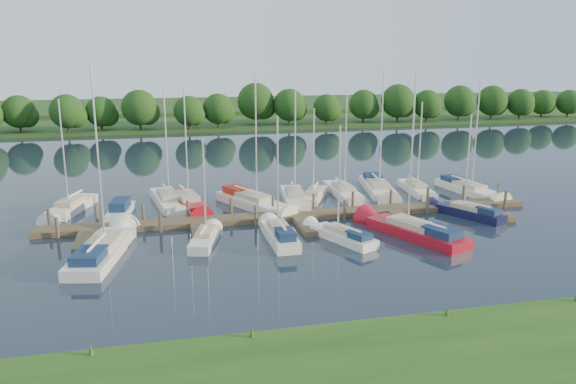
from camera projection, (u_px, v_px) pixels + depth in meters
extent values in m
plane|color=#192333|center=(325.00, 251.00, 37.83)|extent=(260.00, 260.00, 0.00)
cube|color=#1F4B15|center=(439.00, 377.00, 22.63)|extent=(90.00, 10.00, 0.50)
cube|color=#4A3C29|center=(297.00, 215.00, 45.35)|extent=(40.00, 2.00, 0.40)
cube|color=#4A3C29|center=(84.00, 242.00, 39.05)|extent=(1.20, 4.00, 0.40)
cube|color=#4A3C29|center=(200.00, 234.00, 40.78)|extent=(1.20, 4.00, 0.40)
cube|color=#4A3C29|center=(306.00, 226.00, 42.51)|extent=(1.20, 4.00, 0.40)
cube|color=#4A3C29|center=(404.00, 220.00, 44.24)|extent=(1.20, 4.00, 0.40)
cube|color=#4A3C29|center=(495.00, 213.00, 45.97)|extent=(1.20, 4.00, 0.40)
cylinder|color=#473D33|center=(49.00, 221.00, 42.37)|extent=(0.24, 0.24, 2.00)
cylinder|color=#473D33|center=(97.00, 219.00, 43.12)|extent=(0.24, 0.24, 2.00)
cylinder|color=#473D33|center=(143.00, 216.00, 43.87)|extent=(0.24, 0.24, 2.00)
cylinder|color=#473D33|center=(188.00, 213.00, 44.61)|extent=(0.24, 0.24, 2.00)
cylinder|color=#473D33|center=(231.00, 210.00, 45.36)|extent=(0.24, 0.24, 2.00)
cylinder|color=#473D33|center=(273.00, 208.00, 46.11)|extent=(0.24, 0.24, 2.00)
cylinder|color=#473D33|center=(313.00, 205.00, 46.85)|extent=(0.24, 0.24, 2.00)
cylinder|color=#473D33|center=(353.00, 203.00, 47.60)|extent=(0.24, 0.24, 2.00)
cylinder|color=#473D33|center=(391.00, 201.00, 48.35)|extent=(0.24, 0.24, 2.00)
cylinder|color=#473D33|center=(428.00, 198.00, 49.10)|extent=(0.24, 0.24, 2.00)
cylinder|color=#473D33|center=(463.00, 196.00, 49.84)|extent=(0.24, 0.24, 2.00)
cylinder|color=#473D33|center=(498.00, 194.00, 50.59)|extent=(0.24, 0.24, 2.00)
cylinder|color=#473D33|center=(57.00, 231.00, 40.13)|extent=(0.24, 0.24, 2.00)
cylinder|color=#473D33|center=(160.00, 224.00, 41.69)|extent=(0.24, 0.24, 2.00)
cylinder|color=#473D33|center=(256.00, 218.00, 43.24)|extent=(0.24, 0.24, 2.00)
cylinder|color=#473D33|center=(345.00, 212.00, 44.80)|extent=(0.24, 0.24, 2.00)
cylinder|color=#473D33|center=(428.00, 207.00, 46.36)|extent=(0.24, 0.24, 2.00)
cylinder|color=#473D33|center=(505.00, 202.00, 47.91)|extent=(0.24, 0.24, 2.00)
cube|color=#203D17|center=(215.00, 120.00, 108.72)|extent=(180.00, 30.00, 0.60)
cube|color=#325826|center=(204.00, 107.00, 132.28)|extent=(220.00, 40.00, 1.40)
cylinder|color=#38281C|center=(13.00, 132.00, 87.62)|extent=(0.36, 0.36, 2.11)
sphere|color=#16360E|center=(11.00, 115.00, 87.00)|extent=(4.92, 4.92, 4.92)
sphere|color=#16360E|center=(19.00, 119.00, 87.59)|extent=(3.51, 3.51, 3.51)
cylinder|color=#38281C|center=(66.00, 126.00, 92.08)|extent=(0.36, 0.36, 2.64)
sphere|color=#16360E|center=(64.00, 106.00, 91.30)|extent=(6.17, 6.17, 6.17)
sphere|color=#16360E|center=(73.00, 111.00, 91.99)|extent=(4.40, 4.40, 4.40)
cylinder|color=#38281C|center=(103.00, 127.00, 92.80)|extent=(0.36, 0.36, 2.21)
sphere|color=#16360E|center=(102.00, 110.00, 92.15)|extent=(5.16, 5.16, 5.16)
sphere|color=#16360E|center=(110.00, 115.00, 92.76)|extent=(3.68, 3.68, 3.68)
cylinder|color=#38281C|center=(150.00, 125.00, 92.78)|extent=(0.36, 0.36, 2.69)
sphere|color=#16360E|center=(149.00, 105.00, 91.99)|extent=(6.28, 6.28, 6.28)
sphere|color=#16360E|center=(158.00, 111.00, 92.68)|extent=(4.49, 4.49, 4.49)
cylinder|color=#38281C|center=(180.00, 126.00, 94.19)|extent=(0.36, 0.36, 2.16)
sphere|color=#16360E|center=(179.00, 110.00, 93.55)|extent=(5.05, 5.05, 5.05)
sphere|color=#16360E|center=(186.00, 114.00, 94.15)|extent=(3.61, 3.61, 3.61)
cylinder|color=#38281C|center=(225.00, 125.00, 95.04)|extent=(0.36, 0.36, 2.10)
sphere|color=#16360E|center=(225.00, 110.00, 94.42)|extent=(4.91, 4.91, 4.91)
sphere|color=#16360E|center=(231.00, 114.00, 95.00)|extent=(3.50, 3.50, 3.50)
cylinder|color=#38281C|center=(256.00, 122.00, 97.71)|extent=(0.36, 0.36, 2.68)
sphere|color=#16360E|center=(256.00, 103.00, 96.92)|extent=(6.26, 6.26, 6.26)
sphere|color=#16360E|center=(263.00, 108.00, 97.61)|extent=(4.47, 4.47, 4.47)
cylinder|color=#38281C|center=(290.00, 123.00, 97.51)|extent=(0.36, 0.36, 2.16)
sphere|color=#16360E|center=(290.00, 108.00, 96.87)|extent=(5.03, 5.03, 5.03)
sphere|color=#16360E|center=(296.00, 112.00, 97.47)|extent=(3.60, 3.60, 3.60)
cylinder|color=#38281C|center=(329.00, 122.00, 99.33)|extent=(0.36, 0.36, 2.35)
sphere|color=#16360E|center=(329.00, 105.00, 98.64)|extent=(5.49, 5.49, 5.49)
sphere|color=#16360E|center=(335.00, 109.00, 99.27)|extent=(3.92, 3.92, 3.92)
cylinder|color=#38281C|center=(365.00, 120.00, 103.33)|extent=(0.36, 0.36, 2.09)
sphere|color=#16360E|center=(365.00, 106.00, 102.72)|extent=(4.89, 4.89, 4.89)
sphere|color=#16360E|center=(370.00, 109.00, 103.30)|extent=(3.49, 3.49, 3.49)
cylinder|color=#38281C|center=(396.00, 119.00, 103.03)|extent=(0.36, 0.36, 2.25)
sphere|color=#16360E|center=(396.00, 104.00, 102.37)|extent=(5.26, 5.26, 5.26)
sphere|color=#16360E|center=(402.00, 108.00, 102.98)|extent=(3.76, 3.76, 3.76)
cylinder|color=#38281C|center=(431.00, 119.00, 102.86)|extent=(0.36, 0.36, 2.59)
sphere|color=#16360E|center=(432.00, 101.00, 102.09)|extent=(6.05, 6.05, 6.05)
sphere|color=#16360E|center=(438.00, 106.00, 102.77)|extent=(4.32, 4.32, 4.32)
cylinder|color=#38281C|center=(463.00, 117.00, 105.25)|extent=(0.36, 0.36, 2.53)
sphere|color=#16360E|center=(464.00, 101.00, 104.50)|extent=(5.90, 5.90, 5.90)
sphere|color=#16360E|center=(469.00, 105.00, 105.17)|extent=(4.22, 4.22, 4.22)
cylinder|color=#38281C|center=(485.00, 116.00, 107.97)|extent=(0.36, 0.36, 2.20)
sphere|color=#16360E|center=(486.00, 102.00, 107.32)|extent=(5.14, 5.14, 5.14)
sphere|color=#16360E|center=(490.00, 106.00, 107.93)|extent=(3.67, 3.67, 3.67)
cylinder|color=#38281C|center=(518.00, 116.00, 107.67)|extent=(0.36, 0.36, 2.39)
sphere|color=#16360E|center=(519.00, 101.00, 106.97)|extent=(5.58, 5.58, 5.58)
sphere|color=#16360E|center=(524.00, 105.00, 107.61)|extent=(3.98, 3.98, 3.98)
cylinder|color=#38281C|center=(545.00, 114.00, 110.11)|extent=(0.36, 0.36, 2.63)
sphere|color=#16360E|center=(547.00, 98.00, 109.34)|extent=(6.13, 6.13, 6.13)
sphere|color=#16360E|center=(551.00, 102.00, 110.02)|extent=(4.38, 4.38, 4.38)
cylinder|color=#38281C|center=(574.00, 114.00, 111.36)|extent=(0.36, 0.36, 2.46)
sphere|color=#16360E|center=(576.00, 99.00, 110.64)|extent=(5.75, 5.75, 5.75)
cube|color=white|center=(73.00, 209.00, 47.40)|extent=(3.61, 6.70, 1.15)
cone|color=white|center=(55.00, 220.00, 44.28)|extent=(1.52, 2.42, 0.90)
cube|color=#B6A58C|center=(70.00, 202.00, 46.91)|extent=(2.14, 3.17, 0.52)
cylinder|color=silver|center=(64.00, 153.00, 45.58)|extent=(0.12, 0.12, 8.71)
cylinder|color=silver|center=(75.00, 194.00, 47.74)|extent=(0.94, 2.80, 0.10)
cylinder|color=white|center=(75.00, 194.00, 47.74)|extent=(0.94, 2.53, 0.20)
cube|color=white|center=(121.00, 214.00, 45.96)|extent=(2.23, 4.95, 0.95)
cone|color=white|center=(115.00, 222.00, 43.65)|extent=(0.98, 1.53, 0.79)
cube|color=navy|center=(120.00, 205.00, 45.78)|extent=(1.62, 2.78, 0.85)
cube|color=white|center=(168.00, 202.00, 49.50)|extent=(3.18, 7.54, 1.16)
cone|color=white|center=(176.00, 213.00, 46.21)|extent=(1.42, 2.69, 1.02)
cube|color=#B6A58C|center=(168.00, 195.00, 48.99)|extent=(2.04, 3.49, 0.53)
cylinder|color=silver|center=(166.00, 142.00, 47.51)|extent=(0.12, 0.12, 9.87)
cylinder|color=silver|center=(166.00, 188.00, 49.88)|extent=(0.62, 3.26, 0.10)
cylinder|color=white|center=(166.00, 188.00, 49.88)|extent=(0.66, 2.92, 0.20)
cube|color=#A90F1F|center=(187.00, 204.00, 49.06)|extent=(3.39, 7.51, 1.16)
cone|color=#A90F1F|center=(198.00, 214.00, 45.84)|extent=(1.49, 2.69, 1.02)
cube|color=#B6A58C|center=(187.00, 196.00, 48.55)|extent=(2.13, 3.50, 0.53)
cylinder|color=silver|center=(186.00, 143.00, 47.09)|extent=(0.12, 0.12, 9.79)
cylinder|color=silver|center=(184.00, 189.00, 49.42)|extent=(0.73, 3.22, 0.10)
cylinder|color=white|center=(184.00, 189.00, 49.42)|extent=(0.76, 2.89, 0.20)
cube|color=white|center=(252.00, 205.00, 48.68)|extent=(5.57, 7.94, 1.24)
cone|color=white|center=(280.00, 215.00, 45.80)|extent=(2.24, 2.93, 1.09)
cube|color=#B6A58C|center=(254.00, 197.00, 48.20)|extent=(3.09, 3.88, 0.56)
cube|color=maroon|center=(237.00, 190.00, 50.07)|extent=(2.45, 2.79, 0.62)
cylinder|color=silver|center=(256.00, 138.00, 46.68)|extent=(0.12, 0.12, 10.55)
cylinder|color=silver|center=(246.00, 189.00, 48.95)|extent=(1.72, 3.16, 0.10)
cylinder|color=white|center=(246.00, 189.00, 48.95)|extent=(1.63, 2.86, 0.20)
cube|color=white|center=(294.00, 200.00, 50.38)|extent=(2.72, 7.04, 1.16)
cone|color=white|center=(299.00, 210.00, 47.07)|extent=(1.24, 2.50, 0.96)
cube|color=#B6A58C|center=(295.00, 193.00, 49.87)|extent=(1.80, 3.24, 0.53)
cylinder|color=silver|center=(295.00, 144.00, 48.46)|extent=(0.12, 0.12, 9.26)
cylinder|color=silver|center=(293.00, 185.00, 50.76)|extent=(0.47, 3.08, 0.10)
cylinder|color=white|center=(293.00, 185.00, 50.76)|extent=(0.53, 2.75, 0.20)
cube|color=white|center=(314.00, 197.00, 51.29)|extent=(3.93, 5.81, 0.99)
cone|color=white|center=(308.00, 205.00, 48.60)|extent=(1.59, 2.14, 0.80)
cube|color=#B6A58C|center=(314.00, 191.00, 50.87)|extent=(2.20, 2.82, 0.45)
cylinder|color=silver|center=(314.00, 152.00, 49.71)|extent=(0.12, 0.12, 7.68)
cylinder|color=silver|center=(316.00, 185.00, 51.59)|extent=(1.21, 2.34, 0.10)
cylinder|color=white|center=(316.00, 185.00, 51.59)|extent=(1.18, 2.13, 0.20)
cube|color=white|center=(342.00, 193.00, 52.83)|extent=(1.95, 6.78, 1.04)
cone|color=white|center=(354.00, 202.00, 49.62)|extent=(0.97, 2.38, 0.95)
cube|color=#B6A58C|center=(343.00, 187.00, 52.35)|extent=(1.44, 3.06, 0.47)
cylinder|color=silver|center=(346.00, 141.00, 50.97)|extent=(0.12, 0.12, 9.14)
cylinder|color=silver|center=(340.00, 181.00, 53.22)|extent=(0.12, 3.05, 0.10)
cylinder|color=white|center=(340.00, 181.00, 53.22)|extent=(0.22, 2.71, 0.20)
cube|color=white|center=(377.00, 189.00, 54.26)|extent=(3.60, 8.31, 1.03)
cone|color=white|center=(387.00, 200.00, 50.36)|extent=(1.59, 2.97, 1.13)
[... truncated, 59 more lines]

